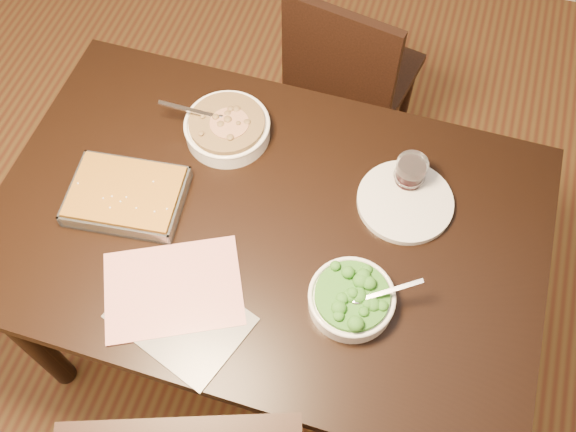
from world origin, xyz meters
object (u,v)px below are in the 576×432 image
object	(u,v)px
baking_dish	(127,196)
broccoli_bowl	(352,298)
dinner_plate	(405,202)
table	(267,239)
stew_bowl	(227,128)
chair_far	(348,76)
wine_tumbler	(410,172)

from	to	relation	value
baking_dish	broccoli_bowl	bearing A→B (deg)	-16.16
baking_dish	dinner_plate	size ratio (longest dim) A/B	1.25
table	broccoli_bowl	distance (m)	0.32
table	stew_bowl	world-z (taller)	stew_bowl
dinner_plate	chair_far	xyz separation A→B (m)	(-0.29, 0.63, -0.29)
table	broccoli_bowl	world-z (taller)	broccoli_bowl
stew_bowl	dinner_plate	size ratio (longest dim) A/B	1.05
broccoli_bowl	dinner_plate	world-z (taller)	broccoli_bowl
baking_dish	chair_far	distance (m)	0.97
table	dinner_plate	world-z (taller)	dinner_plate
wine_tumbler	chair_far	distance (m)	0.72
broccoli_bowl	dinner_plate	xyz separation A→B (m)	(0.06, 0.31, -0.02)
wine_tumbler	dinner_plate	world-z (taller)	wine_tumbler
stew_bowl	wine_tumbler	xyz separation A→B (m)	(0.50, -0.01, 0.02)
dinner_plate	table	bearing A→B (deg)	-154.20
stew_bowl	dinner_plate	xyz separation A→B (m)	(0.51, -0.07, -0.02)
stew_bowl	baking_dish	bearing A→B (deg)	-122.02
table	chair_far	distance (m)	0.81
broccoli_bowl	dinner_plate	size ratio (longest dim) A/B	0.89
baking_dish	wine_tumbler	bearing A→B (deg)	15.06
table	baking_dish	world-z (taller)	baking_dish
baking_dish	wine_tumbler	xyz separation A→B (m)	(0.68, 0.27, 0.02)
broccoli_bowl	wine_tumbler	size ratio (longest dim) A/B	2.43
table	wine_tumbler	size ratio (longest dim) A/B	15.54
stew_bowl	wine_tumbler	size ratio (longest dim) A/B	2.86
stew_bowl	broccoli_bowl	distance (m)	0.59
broccoli_bowl	chair_far	bearing A→B (deg)	103.39
table	dinner_plate	bearing A→B (deg)	25.80
wine_tumbler	chair_far	xyz separation A→B (m)	(-0.28, 0.57, -0.33)
wine_tumbler	baking_dish	bearing A→B (deg)	-158.49
table	wine_tumbler	world-z (taller)	wine_tumbler
broccoli_bowl	chair_far	size ratio (longest dim) A/B	0.26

